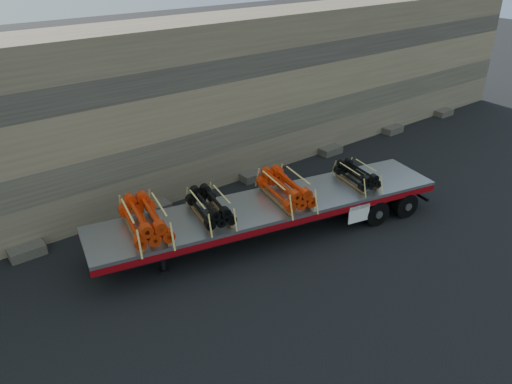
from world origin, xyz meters
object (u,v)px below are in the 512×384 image
at_px(bundle_midfront, 210,207).
at_px(bundle_midrear, 285,189).
at_px(trailer, 271,218).
at_px(bundle_rear, 357,175).
at_px(bundle_front, 145,220).

xyz_separation_m(bundle_midfront, bundle_midrear, (2.88, -0.63, 0.05)).
bearing_deg(trailer, bundle_midrear, -0.00).
bearing_deg(bundle_midfront, bundle_rear, -0.00).
relative_size(bundle_midfront, bundle_midrear, 0.88).
bearing_deg(bundle_midrear, bundle_rear, 0.00).
bearing_deg(bundle_front, bundle_midfront, -0.00).
distance_m(bundle_midfront, bundle_rear, 6.13).
xyz_separation_m(trailer, bundle_rear, (3.69, -0.80, 1.00)).
bearing_deg(trailer, bundle_front, -180.00).
xyz_separation_m(bundle_front, bundle_midrear, (5.08, -1.11, -0.01)).
relative_size(bundle_front, bundle_midfront, 1.16).
xyz_separation_m(bundle_midrear, bundle_rear, (3.11, -0.68, -0.10)).
relative_size(trailer, bundle_front, 5.32).
bearing_deg(bundle_front, bundle_midrear, 0.00).
height_order(trailer, bundle_front, bundle_front).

